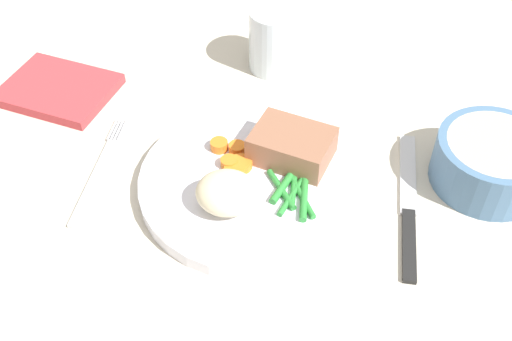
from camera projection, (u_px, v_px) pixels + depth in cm
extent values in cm
cube|color=beige|center=(260.00, 170.00, 70.92)|extent=(120.00, 90.00, 2.00)
cylinder|color=white|center=(256.00, 182.00, 67.07)|extent=(24.54, 24.54, 1.60)
cube|color=#936047|center=(292.00, 144.00, 67.65)|extent=(9.69, 8.17, 3.31)
ellipsoid|color=beige|center=(227.00, 193.00, 62.30)|extent=(6.25, 5.53, 3.86)
cylinder|color=orange|center=(241.00, 164.00, 67.28)|extent=(2.49, 2.49, 0.86)
cylinder|color=orange|center=(229.00, 163.00, 67.33)|extent=(1.83, 1.83, 1.01)
cylinder|color=orange|center=(234.00, 171.00, 66.58)|extent=(2.22, 2.22, 0.84)
cylinder|color=orange|center=(237.00, 149.00, 68.93)|extent=(1.85, 1.85, 0.89)
cylinder|color=orange|center=(219.00, 147.00, 68.96)|extent=(1.94, 1.94, 1.07)
cylinder|color=#2D8C38|center=(304.00, 197.00, 64.02)|extent=(1.16, 6.29, 0.76)
cylinder|color=#2D8C38|center=(286.00, 181.00, 65.51)|extent=(2.87, 6.42, 0.81)
cylinder|color=#2D8C38|center=(295.00, 190.00, 64.75)|extent=(2.94, 7.29, 0.61)
cylinder|color=#2D8C38|center=(302.00, 197.00, 64.09)|extent=(3.30, 5.36, 0.62)
cylinder|color=#2D8C38|center=(281.00, 189.00, 64.82)|extent=(3.70, 5.16, 0.65)
cylinder|color=#2D8C38|center=(294.00, 186.00, 65.21)|extent=(0.87, 5.68, 0.60)
cube|color=silver|center=(94.00, 181.00, 68.02)|extent=(1.00, 13.00, 0.40)
cube|color=silver|center=(112.00, 130.00, 73.86)|extent=(0.24, 3.60, 0.40)
cube|color=silver|center=(116.00, 131.00, 73.82)|extent=(0.24, 3.60, 0.40)
cube|color=silver|center=(119.00, 131.00, 73.77)|extent=(0.24, 3.60, 0.40)
cube|color=silver|center=(122.00, 131.00, 73.73)|extent=(0.24, 3.60, 0.40)
cube|color=black|center=(409.00, 245.00, 61.90)|extent=(1.30, 9.00, 0.64)
cube|color=silver|center=(408.00, 173.00, 68.86)|extent=(1.70, 12.00, 0.40)
cylinder|color=silver|center=(276.00, 39.00, 80.21)|extent=(6.90, 6.90, 8.25)
cylinder|color=silver|center=(275.00, 54.00, 81.84)|extent=(6.34, 6.34, 3.66)
cylinder|color=#4C7299|center=(491.00, 162.00, 66.52)|extent=(12.09, 12.09, 5.42)
cylinder|color=beige|center=(494.00, 154.00, 65.66)|extent=(10.28, 10.28, 2.98)
cube|color=#B2383D|center=(58.00, 90.00, 78.58)|extent=(15.01, 12.77, 1.26)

